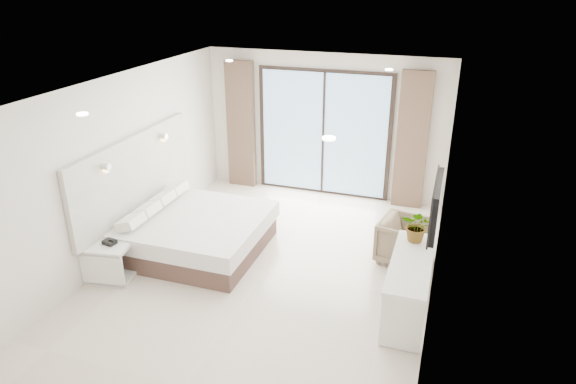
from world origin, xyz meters
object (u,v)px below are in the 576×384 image
bed (195,232)px  armchair (406,239)px  nightstand (110,262)px  console_desk (410,276)px

bed → armchair: size_ratio=2.77×
nightstand → console_desk: console_desk is taller
nightstand → armchair: size_ratio=0.89×
bed → armchair: 3.21m
nightstand → armchair: (3.87, 1.82, 0.10)m
bed → console_desk: (3.32, -0.61, 0.26)m
console_desk → nightstand: bearing=-172.9°
bed → nightstand: 1.34m
nightstand → armchair: bearing=16.3°
console_desk → armchair: 1.34m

